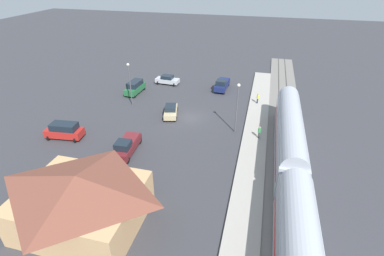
{
  "coord_description": "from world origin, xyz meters",
  "views": [
    {
      "loc": [
        -10.03,
        37.54,
        20.56
      ],
      "look_at": [
        -1.55,
        4.68,
        1.0
      ],
      "focal_mm": 26.86,
      "sensor_mm": 36.0,
      "label": 1
    }
  ],
  "objects_px": {
    "pickup_navy": "(222,84)",
    "pickup_maroon": "(127,146)",
    "pedestrian_on_platform": "(259,131)",
    "sedan_tan": "(171,111)",
    "station_building": "(81,199)",
    "pedestrian_waiting_far": "(258,98)",
    "suv_green": "(135,87)",
    "light_pole_lot_center": "(130,79)",
    "light_pole_near_platform": "(237,102)",
    "suv_red": "(64,130)",
    "sedan_silver": "(167,80)"
  },
  "relations": [
    {
      "from": "suv_red",
      "to": "sedan_tan",
      "type": "bearing_deg",
      "value": -140.5
    },
    {
      "from": "sedan_tan",
      "to": "sedan_silver",
      "type": "relative_size",
      "value": 1.04
    },
    {
      "from": "pedestrian_waiting_far",
      "to": "pedestrian_on_platform",
      "type": "bearing_deg",
      "value": 94.26
    },
    {
      "from": "pedestrian_waiting_far",
      "to": "suv_green",
      "type": "relative_size",
      "value": 0.34
    },
    {
      "from": "suv_green",
      "to": "sedan_silver",
      "type": "xyz_separation_m",
      "value": [
        -4.21,
        -5.72,
        -0.27
      ]
    },
    {
      "from": "pickup_maroon",
      "to": "suv_red",
      "type": "relative_size",
      "value": 1.09
    },
    {
      "from": "pedestrian_on_platform",
      "to": "suv_green",
      "type": "relative_size",
      "value": 0.34
    },
    {
      "from": "sedan_silver",
      "to": "suv_green",
      "type": "bearing_deg",
      "value": 53.65
    },
    {
      "from": "suv_green",
      "to": "light_pole_lot_center",
      "type": "distance_m",
      "value": 6.26
    },
    {
      "from": "station_building",
      "to": "suv_red",
      "type": "xyz_separation_m",
      "value": [
        10.75,
        -12.16,
        -1.6
      ]
    },
    {
      "from": "pickup_maroon",
      "to": "pickup_navy",
      "type": "distance_m",
      "value": 24.73
    },
    {
      "from": "pedestrian_on_platform",
      "to": "pickup_maroon",
      "type": "bearing_deg",
      "value": 24.57
    },
    {
      "from": "station_building",
      "to": "pedestrian_waiting_far",
      "type": "bearing_deg",
      "value": -115.08
    },
    {
      "from": "pedestrian_waiting_far",
      "to": "light_pole_lot_center",
      "type": "xyz_separation_m",
      "value": [
        20.04,
        5.39,
        3.28
      ]
    },
    {
      "from": "pedestrian_on_platform",
      "to": "sedan_tan",
      "type": "distance_m",
      "value": 13.99
    },
    {
      "from": "pedestrian_on_platform",
      "to": "suv_green",
      "type": "distance_m",
      "value": 24.93
    },
    {
      "from": "station_building",
      "to": "light_pole_near_platform",
      "type": "height_order",
      "value": "light_pole_near_platform"
    },
    {
      "from": "pickup_maroon",
      "to": "light_pole_near_platform",
      "type": "relative_size",
      "value": 0.77
    },
    {
      "from": "suv_red",
      "to": "sedan_silver",
      "type": "relative_size",
      "value": 1.1
    },
    {
      "from": "pedestrian_on_platform",
      "to": "sedan_tan",
      "type": "xyz_separation_m",
      "value": [
        13.49,
        -3.67,
        -0.4
      ]
    },
    {
      "from": "suv_red",
      "to": "pickup_navy",
      "type": "bearing_deg",
      "value": -128.45
    },
    {
      "from": "sedan_tan",
      "to": "suv_red",
      "type": "relative_size",
      "value": 0.95
    },
    {
      "from": "pedestrian_on_platform",
      "to": "light_pole_near_platform",
      "type": "relative_size",
      "value": 0.24
    },
    {
      "from": "pedestrian_waiting_far",
      "to": "light_pole_near_platform",
      "type": "height_order",
      "value": "light_pole_near_platform"
    },
    {
      "from": "pedestrian_waiting_far",
      "to": "sedan_tan",
      "type": "bearing_deg",
      "value": 30.23
    },
    {
      "from": "station_building",
      "to": "light_pole_near_platform",
      "type": "relative_size",
      "value": 1.53
    },
    {
      "from": "pickup_navy",
      "to": "pickup_maroon",
      "type": "bearing_deg",
      "value": 70.96
    },
    {
      "from": "pickup_maroon",
      "to": "pickup_navy",
      "type": "xyz_separation_m",
      "value": [
        -8.07,
        -23.38,
        0.0
      ]
    },
    {
      "from": "pedestrian_waiting_far",
      "to": "pickup_maroon",
      "type": "xyz_separation_m",
      "value": [
        14.84,
        18.22,
        -0.25
      ]
    },
    {
      "from": "pedestrian_on_platform",
      "to": "suv_green",
      "type": "height_order",
      "value": "suv_green"
    },
    {
      "from": "pickup_maroon",
      "to": "sedan_silver",
      "type": "distance_m",
      "value": 23.67
    },
    {
      "from": "station_building",
      "to": "pedestrian_waiting_far",
      "type": "distance_m",
      "value": 32.31
    },
    {
      "from": "suv_red",
      "to": "pedestrian_waiting_far",
      "type": "bearing_deg",
      "value": -145.05
    },
    {
      "from": "sedan_tan",
      "to": "pickup_navy",
      "type": "height_order",
      "value": "pickup_navy"
    },
    {
      "from": "pedestrian_on_platform",
      "to": "pickup_maroon",
      "type": "relative_size",
      "value": 0.31
    },
    {
      "from": "sedan_tan",
      "to": "pickup_navy",
      "type": "xyz_separation_m",
      "value": [
        -5.89,
        -12.54,
        0.15
      ]
    },
    {
      "from": "pickup_maroon",
      "to": "light_pole_lot_center",
      "type": "bearing_deg",
      "value": -67.95
    },
    {
      "from": "station_building",
      "to": "light_pole_lot_center",
      "type": "relative_size",
      "value": 1.53
    },
    {
      "from": "station_building",
      "to": "pickup_navy",
      "type": "xyz_separation_m",
      "value": [
        -6.9,
        -34.39,
        -1.72
      ]
    },
    {
      "from": "station_building",
      "to": "pedestrian_on_platform",
      "type": "distance_m",
      "value": 23.3
    },
    {
      "from": "pedestrian_on_platform",
      "to": "light_pole_near_platform",
      "type": "bearing_deg",
      "value": -20.31
    },
    {
      "from": "sedan_tan",
      "to": "sedan_silver",
      "type": "bearing_deg",
      "value": -69.1
    },
    {
      "from": "suv_green",
      "to": "sedan_tan",
      "type": "xyz_separation_m",
      "value": [
        -9.06,
        6.96,
        -0.27
      ]
    },
    {
      "from": "suv_green",
      "to": "suv_red",
      "type": "relative_size",
      "value": 0.98
    },
    {
      "from": "sedan_tan",
      "to": "station_building",
      "type": "bearing_deg",
      "value": 87.35
    },
    {
      "from": "sedan_silver",
      "to": "pickup_navy",
      "type": "distance_m",
      "value": 10.74
    },
    {
      "from": "pickup_navy",
      "to": "light_pole_near_platform",
      "type": "bearing_deg",
      "value": 105.99
    },
    {
      "from": "pedestrian_on_platform",
      "to": "suv_green",
      "type": "xyz_separation_m",
      "value": [
        22.55,
        -10.63,
        -0.13
      ]
    },
    {
      "from": "suv_green",
      "to": "suv_red",
      "type": "xyz_separation_m",
      "value": [
        2.71,
        16.65,
        0.0
      ]
    },
    {
      "from": "pickup_maroon",
      "to": "sedan_silver",
      "type": "height_order",
      "value": "pickup_maroon"
    }
  ]
}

